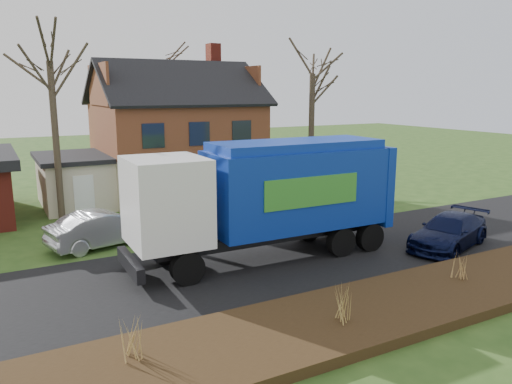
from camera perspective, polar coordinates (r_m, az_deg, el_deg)
name	(u,v)px	position (r m, az deg, el deg)	size (l,w,h in m)	color
ground	(256,265)	(18.61, 0.02, -8.37)	(120.00, 120.00, 0.00)	#284818
road	(256,265)	(18.61, 0.02, -8.34)	(80.00, 7.00, 0.02)	black
mulch_verge	(347,318)	(14.48, 10.37, -13.97)	(80.00, 3.50, 0.30)	black
main_house	(169,129)	(30.99, -9.95, 7.10)	(12.95, 8.95, 9.26)	beige
garbage_truck	(271,192)	(18.81, 1.71, -0.01)	(10.45, 2.93, 4.46)	black
silver_sedan	(104,228)	(21.58, -16.93, -3.98)	(1.59, 4.56, 1.50)	#B7BBC0
navy_wagon	(449,231)	(21.94, 21.19, -4.22)	(1.89, 4.65, 1.35)	black
tree_front_west	(47,36)	(25.98, -22.73, 16.15)	(3.60, 3.60, 10.70)	#443728
tree_front_east	(313,52)	(29.37, 6.54, 15.58)	(3.74, 3.74, 10.38)	#3C3124
tree_back	(159,54)	(39.53, -10.99, 15.21)	(3.41, 3.41, 10.80)	#443228
grass_clump_west	(132,338)	(12.17, -13.96, -15.86)	(0.38, 0.32, 1.02)	#AA894B
grass_clump_mid	(343,304)	(13.72, 9.90, -12.45)	(0.36, 0.30, 1.00)	#A98D4A
grass_clump_east	(461,267)	(17.68, 22.36, -7.89)	(0.34, 0.28, 0.84)	tan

